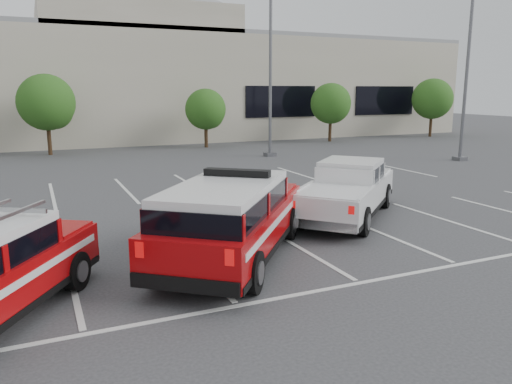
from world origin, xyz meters
The scene contains 11 objects.
ground centered at (0.00, 0.00, 0.00)m, with size 120.00×120.00×0.00m, color #353538.
stall_markings centered at (0.00, 4.50, 0.01)m, with size 23.00×15.00×0.01m, color silver.
convention_building centered at (0.18, 31.86, 4.72)m, with size 60.00×16.99×13.20m.
tree_mid_left centered at (-4.91, 22.05, 3.04)m, with size 3.37×3.37×4.85m.
tree_mid_right centered at (5.09, 22.05, 2.50)m, with size 2.77×2.77×3.99m.
tree_right centered at (15.09, 22.05, 2.77)m, with size 3.07×3.07×4.42m.
tree_far_right centered at (25.09, 22.05, 3.04)m, with size 3.37×3.37×4.85m.
light_pole_mid centered at (7.00, 16.00, 5.19)m, with size 0.90×0.60×10.24m.
light_pole_right centered at (16.00, 10.00, 5.19)m, with size 0.90×0.60×10.24m.
fire_chief_suv centered at (-1.87, -0.41, 0.84)m, with size 5.33×5.91×2.06m.
white_pickup centered at (2.85, 1.85, 0.69)m, with size 5.47×5.25×1.73m.
Camera 1 is at (-5.89, -10.79, 3.89)m, focal length 35.00 mm.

